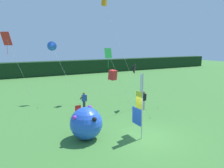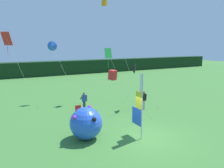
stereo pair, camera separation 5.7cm
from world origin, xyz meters
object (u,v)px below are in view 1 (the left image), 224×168
Objects in this scene: folding_chair at (79,110)px; kite_orange_box_0 at (104,3)px; inflatable_balloon at (86,123)px; kite_red_box_1 at (113,75)px; kite_green_diamond_3 at (110,58)px; person_near_banner at (84,101)px; person_mid_field at (144,100)px; kite_blue_delta_2 at (52,46)px; banner_flag at (139,107)px; kite_black_delta_4 at (133,68)px; kite_red_diamond_5 at (7,41)px.

folding_chair is 0.09× the size of kite_orange_box_0.
inflatable_balloon is 3.34m from kite_red_box_1.
kite_orange_box_0 is 8.23m from kite_green_diamond_3.
person_mid_field is at bearing -22.03° from person_near_banner.
inflatable_balloon is 0.33× the size of kite_blue_delta_2.
banner_flag is at bearing -69.63° from folding_chair.
person_mid_field is 7.25m from inflatable_balloon.
person_near_banner is 5.54m from kite_red_box_1.
folding_chair is 0.22× the size of kite_red_box_1.
person_near_banner is at bearing 157.97° from person_mid_field.
kite_orange_box_0 is (2.54, 9.73, 7.62)m from banner_flag.
kite_red_box_1 is at bearing 8.28° from inflatable_balloon.
banner_flag is 0.99× the size of kite_black_delta_4.
folding_chair is 5.90m from kite_black_delta_4.
kite_green_diamond_3 is (-2.60, -6.09, -4.89)m from kite_orange_box_0.
folding_chair is (-1.96, 5.27, -1.39)m from banner_flag.
kite_blue_delta_2 is (-5.05, 1.20, -4.13)m from kite_orange_box_0.
kite_orange_box_0 is at bearing 66.93° from kite_red_box_1.
kite_green_diamond_3 is (1.90, -1.62, 4.12)m from folding_chair.
kite_green_diamond_3 is (-0.05, 3.65, 2.73)m from banner_flag.
person_near_banner is 0.28× the size of kite_blue_delta_2.
person_mid_field is 0.28× the size of kite_blue_delta_2.
kite_red_diamond_5 reaches higher than person_near_banner.
banner_flag reaches higher than inflatable_balloon.
banner_flag is at bearing -77.07° from kite_blue_delta_2.
banner_flag is at bearing -23.41° from inflatable_balloon.
folding_chair is 0.22× the size of kite_black_delta_4.
banner_flag is at bearing -80.14° from person_near_banner.
kite_green_diamond_3 reaches higher than banner_flag.
kite_black_delta_4 is 10.41m from kite_red_diamond_5.
kite_blue_delta_2 reaches higher than inflatable_balloon.
kite_red_box_1 reaches higher than folding_chair.
kite_red_box_1 is 9.46m from kite_red_diamond_5.
folding_chair is 4.99m from kite_red_box_1.
kite_red_diamond_5 is (-5.43, 7.44, 2.15)m from kite_red_box_1.
kite_blue_delta_2 is at bearing 102.93° from banner_flag.
kite_blue_delta_2 is at bearing 107.01° from person_near_banner.
banner_flag is 4.46× the size of folding_chair.
kite_orange_box_0 is 1.69× the size of kite_blue_delta_2.
kite_red_diamond_5 is at bearing 139.98° from folding_chair.
kite_black_delta_4 is at bearing 34.41° from inflatable_balloon.
kite_orange_box_0 is at bearing 97.49° from kite_black_delta_4.
kite_green_diamond_3 reaches higher than person_near_banner.
kite_blue_delta_2 is at bearing 108.63° from kite_green_diamond_3.
kite_black_delta_4 is at bearing -44.66° from kite_blue_delta_2.
kite_red_box_1 is 5.59m from kite_black_delta_4.
folding_chair is at bearing 76.81° from inflatable_balloon.
person_mid_field is 10.04m from kite_blue_delta_2.
kite_black_delta_4 is (3.17, 1.73, -1.11)m from kite_green_diamond_3.
kite_green_diamond_3 reaches higher than folding_chair.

